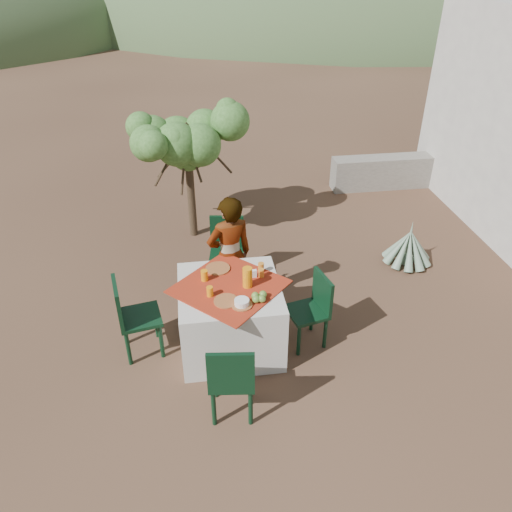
{
  "coord_description": "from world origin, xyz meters",
  "views": [
    {
      "loc": [
        -0.14,
        -4.26,
        3.69
      ],
      "look_at": [
        0.5,
        0.17,
        0.84
      ],
      "focal_mm": 35.0,
      "sensor_mm": 36.0,
      "label": 1
    }
  ],
  "objects": [
    {
      "name": "ground",
      "position": [
        0.0,
        0.0,
        0.0
      ],
      "size": [
        160.0,
        160.0,
        0.0
      ],
      "primitive_type": "plane",
      "color": "#3B271B",
      "rests_on": "ground"
    },
    {
      "name": "table",
      "position": [
        0.17,
        -0.23,
        0.38
      ],
      "size": [
        1.3,
        1.3,
        0.76
      ],
      "color": "silver",
      "rests_on": "ground"
    },
    {
      "name": "chair_far",
      "position": [
        0.25,
        0.92,
        0.49
      ],
      "size": [
        0.47,
        0.47,
        0.88
      ],
      "rotation": [
        0.0,
        0.0,
        -0.15
      ],
      "color": "black",
      "rests_on": "ground"
    },
    {
      "name": "chair_near",
      "position": [
        0.09,
        -1.19,
        0.48
      ],
      "size": [
        0.45,
        0.45,
        0.87
      ],
      "rotation": [
        0.0,
        0.0,
        3.02
      ],
      "color": "black",
      "rests_on": "ground"
    },
    {
      "name": "chair_left",
      "position": [
        -0.82,
        -0.21,
        0.49
      ],
      "size": [
        0.48,
        0.48,
        0.89
      ],
      "rotation": [
        0.0,
        0.0,
        1.75
      ],
      "color": "black",
      "rests_on": "ground"
    },
    {
      "name": "chair_right",
      "position": [
        1.03,
        -0.3,
        0.46
      ],
      "size": [
        0.46,
        0.46,
        0.82
      ],
      "rotation": [
        0.0,
        0.0,
        4.95
      ],
      "color": "black",
      "rests_on": "ground"
    },
    {
      "name": "person",
      "position": [
        0.24,
        0.4,
        0.72
      ],
      "size": [
        0.6,
        0.48,
        1.44
      ],
      "primitive_type": "imported",
      "rotation": [
        0.0,
        0.0,
        3.44
      ],
      "color": "#8C6651",
      "rests_on": "ground"
    },
    {
      "name": "shrub_tree",
      "position": [
        -0.08,
        2.24,
        1.35
      ],
      "size": [
        1.45,
        1.42,
        1.7
      ],
      "color": "#413220",
      "rests_on": "ground"
    },
    {
      "name": "agave",
      "position": [
        2.67,
        1.03,
        0.23
      ],
      "size": [
        0.66,
        0.64,
        0.69
      ],
      "rotation": [
        0.0,
        0.0,
        0.03
      ],
      "color": "gray",
      "rests_on": "ground"
    },
    {
      "name": "stone_wall",
      "position": [
        3.6,
        3.4,
        0.28
      ],
      "size": [
        2.6,
        0.35,
        0.55
      ],
      "primitive_type": "cube",
      "color": "gray",
      "rests_on": "ground"
    },
    {
      "name": "plate_far",
      "position": [
        0.08,
        0.09,
        0.77
      ],
      "size": [
        0.26,
        0.26,
        0.01
      ],
      "primitive_type": "cylinder",
      "color": "brown",
      "rests_on": "table"
    },
    {
      "name": "plate_near",
      "position": [
        0.12,
        -0.48,
        0.77
      ],
      "size": [
        0.24,
        0.24,
        0.01
      ],
      "primitive_type": "cylinder",
      "color": "brown",
      "rests_on": "table"
    },
    {
      "name": "glass_far",
      "position": [
        -0.06,
        -0.09,
        0.82
      ],
      "size": [
        0.07,
        0.07,
        0.12
      ],
      "primitive_type": "cylinder",
      "color": "orange",
      "rests_on": "table"
    },
    {
      "name": "glass_near",
      "position": [
        -0.03,
        -0.36,
        0.81
      ],
      "size": [
        0.06,
        0.06,
        0.1
      ],
      "primitive_type": "cylinder",
      "color": "orange",
      "rests_on": "table"
    },
    {
      "name": "juice_pitcher",
      "position": [
        0.35,
        -0.26,
        0.87
      ],
      "size": [
        0.1,
        0.1,
        0.21
      ],
      "primitive_type": "cylinder",
      "color": "orange",
      "rests_on": "table"
    },
    {
      "name": "bowl_plate",
      "position": [
        0.26,
        -0.56,
        0.77
      ],
      "size": [
        0.2,
        0.2,
        0.01
      ],
      "primitive_type": "cylinder",
      "color": "brown",
      "rests_on": "table"
    },
    {
      "name": "white_bowl",
      "position": [
        0.26,
        -0.56,
        0.8
      ],
      "size": [
        0.14,
        0.14,
        0.05
      ],
      "primitive_type": "cylinder",
      "color": "white",
      "rests_on": "bowl_plate"
    },
    {
      "name": "jar_left",
      "position": [
        0.51,
        -0.11,
        0.81
      ],
      "size": [
        0.06,
        0.06,
        0.09
      ],
      "primitive_type": "cylinder",
      "color": "orange",
      "rests_on": "table"
    },
    {
      "name": "jar_right",
      "position": [
        0.53,
        -0.02,
        0.81
      ],
      "size": [
        0.06,
        0.06,
        0.1
      ],
      "primitive_type": "cylinder",
      "color": "orange",
      "rests_on": "table"
    },
    {
      "name": "napkin_holder",
      "position": [
        0.43,
        -0.1,
        0.8
      ],
      "size": [
        0.07,
        0.04,
        0.08
      ],
      "primitive_type": "cube",
      "rotation": [
        0.0,
        0.0,
        0.09
      ],
      "color": "white",
      "rests_on": "table"
    },
    {
      "name": "fruit_cluster",
      "position": [
        0.43,
        -0.5,
        0.8
      ],
      "size": [
        0.15,
        0.14,
        0.08
      ],
      "color": "olive",
      "rests_on": "table"
    }
  ]
}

